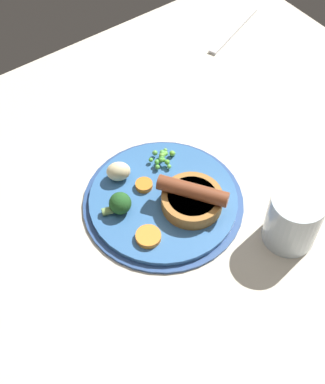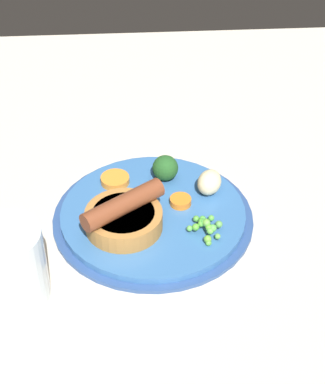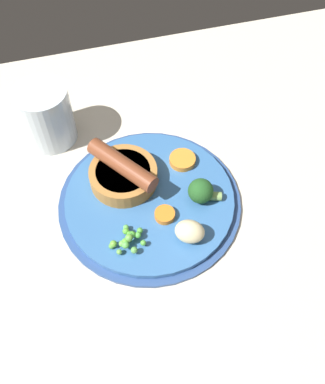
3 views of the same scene
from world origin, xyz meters
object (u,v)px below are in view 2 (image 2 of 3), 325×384
at_px(potato_chunk_0, 209,182).
at_px(drinking_glass, 10,265).
at_px(pea_pile, 206,226).
at_px(carrot_slice_0, 178,201).
at_px(sausage_pudding, 124,216).
at_px(carrot_slice_1, 115,180).
at_px(dinner_plate, 153,215).
at_px(broccoli_floret_near, 165,168).

distance_m(potato_chunk_0, drinking_glass, 0.28).
relative_size(pea_pile, carrot_slice_0, 1.74).
distance_m(sausage_pudding, carrot_slice_1, 0.09).
bearing_deg(dinner_plate, sausage_pudding, -51.34).
xyz_separation_m(dinner_plate, pea_pile, (0.05, 0.06, 0.02)).
relative_size(broccoli_floret_near, carrot_slice_0, 1.72).
relative_size(potato_chunk_0, carrot_slice_0, 1.40).
relative_size(dinner_plate, drinking_glass, 2.75).
bearing_deg(pea_pile, carrot_slice_1, -134.05).
relative_size(dinner_plate, broccoli_floret_near, 5.41).
bearing_deg(potato_chunk_0, sausage_pudding, -61.24).
relative_size(potato_chunk_0, carrot_slice_1, 1.00).
bearing_deg(potato_chunk_0, carrot_slice_1, -102.91).
bearing_deg(carrot_slice_1, pea_pile, 45.95).
xyz_separation_m(pea_pile, carrot_slice_1, (-0.11, -0.11, -0.01)).
height_order(sausage_pudding, carrot_slice_1, sausage_pudding).
xyz_separation_m(sausage_pudding, pea_pile, (0.02, 0.10, -0.01)).
bearing_deg(carrot_slice_1, drinking_glass, -32.54).
distance_m(dinner_plate, potato_chunk_0, 0.09).
distance_m(potato_chunk_0, carrot_slice_1, 0.13).
height_order(dinner_plate, carrot_slice_0, carrot_slice_0).
relative_size(dinner_plate, sausage_pudding, 2.47).
bearing_deg(dinner_plate, drinking_glass, -53.66).
xyz_separation_m(dinner_plate, broccoli_floret_near, (-0.07, 0.02, 0.03)).
bearing_deg(sausage_pudding, dinner_plate, -176.56).
bearing_deg(carrot_slice_1, potato_chunk_0, 77.09).
bearing_deg(carrot_slice_1, dinner_plate, 38.20).
bearing_deg(carrot_slice_0, drinking_glass, -56.42).
bearing_deg(broccoli_floret_near, dinner_plate, 0.58).
xyz_separation_m(broccoli_floret_near, carrot_slice_0, (0.06, 0.01, -0.01)).
xyz_separation_m(pea_pile, carrot_slice_0, (-0.06, -0.03, -0.01)).
relative_size(pea_pile, potato_chunk_0, 1.24).
distance_m(broccoli_floret_near, potato_chunk_0, 0.06).
bearing_deg(pea_pile, dinner_plate, -126.36).
bearing_deg(sausage_pudding, drinking_glass, 0.40).
bearing_deg(carrot_slice_0, broccoli_floret_near, -167.82).
relative_size(carrot_slice_0, carrot_slice_1, 0.72).
relative_size(broccoli_floret_near, potato_chunk_0, 1.23).
height_order(carrot_slice_0, drinking_glass, drinking_glass).
relative_size(dinner_plate, potato_chunk_0, 6.64).
distance_m(sausage_pudding, carrot_slice_0, 0.08).
height_order(potato_chunk_0, drinking_glass, drinking_glass).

